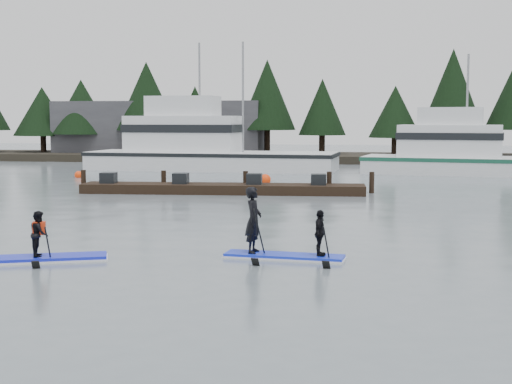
# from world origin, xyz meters

# --- Properties ---
(ground) EXTENTS (160.00, 160.00, 0.00)m
(ground) POSITION_xyz_m (0.00, 0.00, 0.00)
(ground) COLOR slate
(ground) RESTS_ON ground
(far_shore) EXTENTS (70.00, 8.00, 0.60)m
(far_shore) POSITION_xyz_m (0.00, 42.00, 0.30)
(far_shore) COLOR #2D281E
(far_shore) RESTS_ON ground
(treeline) EXTENTS (60.00, 4.00, 8.00)m
(treeline) POSITION_xyz_m (0.00, 42.00, 0.00)
(treeline) COLOR black
(treeline) RESTS_ON ground
(waterfront_building) EXTENTS (18.00, 6.00, 5.00)m
(waterfront_building) POSITION_xyz_m (-14.00, 44.00, 2.50)
(waterfront_building) COLOR #4C4C51
(waterfront_building) RESTS_ON ground
(fishing_boat_large) EXTENTS (17.29, 6.03, 9.66)m
(fishing_boat_large) POSITION_xyz_m (-7.25, 30.94, 0.73)
(fishing_boat_large) COLOR white
(fishing_boat_large) RESTS_ON ground
(fishing_boat_medium) EXTENTS (14.56, 6.53, 8.43)m
(fishing_boat_medium) POSITION_xyz_m (10.24, 29.35, 0.60)
(fishing_boat_medium) COLOR white
(fishing_boat_medium) RESTS_ON ground
(floating_dock) EXTENTS (13.38, 2.47, 0.44)m
(floating_dock) POSITION_xyz_m (-3.02, 15.74, 0.22)
(floating_dock) COLOR black
(floating_dock) RESTS_ON ground
(buoy_b) EXTENTS (0.62, 0.62, 0.62)m
(buoy_b) POSITION_xyz_m (-1.78, 21.57, 0.00)
(buoy_b) COLOR #FF3D0C
(buoy_b) RESTS_ON ground
(buoy_a) EXTENTS (0.50, 0.50, 0.50)m
(buoy_a) POSITION_xyz_m (-13.30, 23.46, 0.00)
(buoy_a) COLOR #FF3D0C
(buoy_a) RESTS_ON ground
(paddleboard_solo) EXTENTS (3.29, 1.83, 1.75)m
(paddleboard_solo) POSITION_xyz_m (-4.41, -0.66, 0.36)
(paddleboard_solo) COLOR #1622D2
(paddleboard_solo) RESTS_ON ground
(paddleboard_duo) EXTENTS (3.06, 1.28, 2.30)m
(paddleboard_duo) POSITION_xyz_m (1.36, 0.57, 0.64)
(paddleboard_duo) COLOR #172ED9
(paddleboard_duo) RESTS_ON ground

